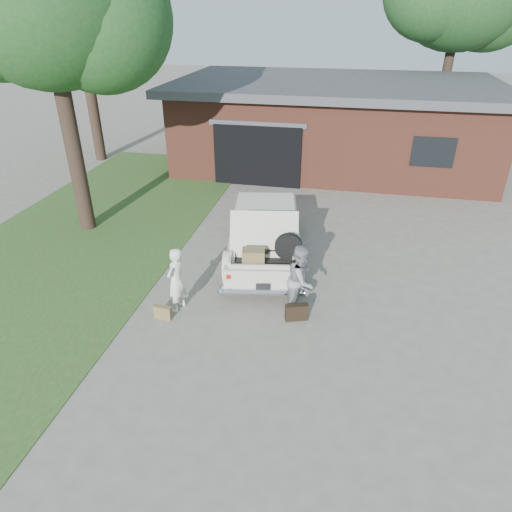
# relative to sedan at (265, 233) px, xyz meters

# --- Properties ---
(ground) EXTENTS (90.00, 90.00, 0.00)m
(ground) POSITION_rel_sedan_xyz_m (0.18, -2.60, -0.69)
(ground) COLOR gray
(ground) RESTS_ON ground
(grass_strip) EXTENTS (6.00, 16.00, 0.02)m
(grass_strip) POSITION_rel_sedan_xyz_m (-5.32, 0.40, -0.68)
(grass_strip) COLOR #2D4C1E
(grass_strip) RESTS_ON ground
(house) EXTENTS (12.80, 7.80, 3.30)m
(house) POSITION_rel_sedan_xyz_m (1.16, 8.88, 0.98)
(house) COLOR brown
(house) RESTS_ON ground
(sedan) EXTENTS (2.58, 4.95, 1.83)m
(sedan) POSITION_rel_sedan_xyz_m (0.00, 0.00, 0.00)
(sedan) COLOR beige
(sedan) RESTS_ON ground
(woman_left) EXTENTS (0.47, 0.61, 1.49)m
(woman_left) POSITION_rel_sedan_xyz_m (-1.41, -2.76, 0.05)
(woman_left) COLOR silver
(woman_left) RESTS_ON ground
(woman_right) EXTENTS (0.73, 0.87, 1.60)m
(woman_right) POSITION_rel_sedan_xyz_m (1.22, -2.29, 0.11)
(woman_right) COLOR gray
(woman_right) RESTS_ON ground
(suitcase_left) EXTENTS (0.41, 0.17, 0.31)m
(suitcase_left) POSITION_rel_sedan_xyz_m (-1.61, -3.16, -0.54)
(suitcase_left) COLOR olive
(suitcase_left) RESTS_ON ground
(suitcase_right) EXTENTS (0.51, 0.30, 0.37)m
(suitcase_right) POSITION_rel_sedan_xyz_m (1.18, -2.62, -0.51)
(suitcase_right) COLOR black
(suitcase_right) RESTS_ON ground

